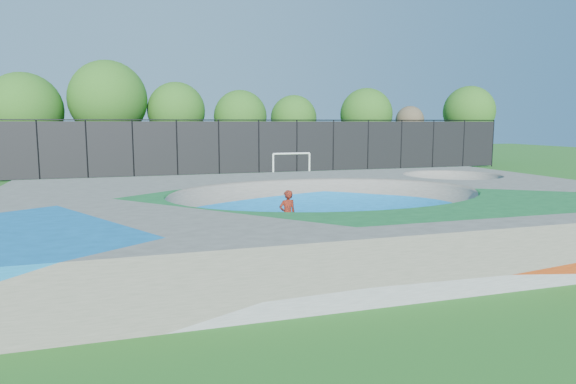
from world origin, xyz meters
name	(u,v)px	position (x,y,z in m)	size (l,w,h in m)	color
ground	(326,234)	(0.00, 0.00, 0.00)	(120.00, 120.00, 0.00)	#1E5D1A
skate_deck	(327,213)	(0.00, 0.00, 0.75)	(22.00, 14.00, 1.50)	gray
skater	(287,214)	(-1.48, -0.19, 0.81)	(0.59, 0.39, 1.62)	red
skateboard	(287,237)	(-1.48, -0.19, 0.03)	(0.78, 0.22, 0.05)	black
soccer_goal	(292,161)	(4.24, 16.93, 1.24)	(2.71, 0.12, 1.79)	white
fence	(219,146)	(0.00, 21.00, 2.10)	(48.09, 0.09, 4.04)	black
treeline	(159,109)	(-3.88, 25.56, 4.84)	(52.88, 6.48, 8.49)	#4A3625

